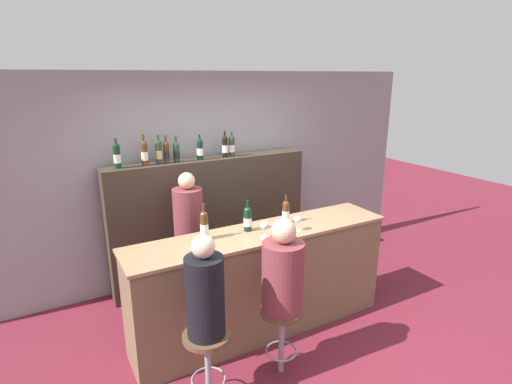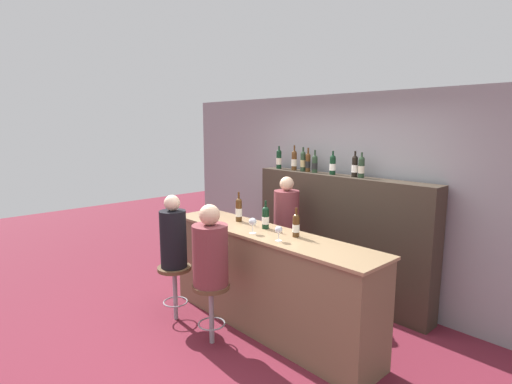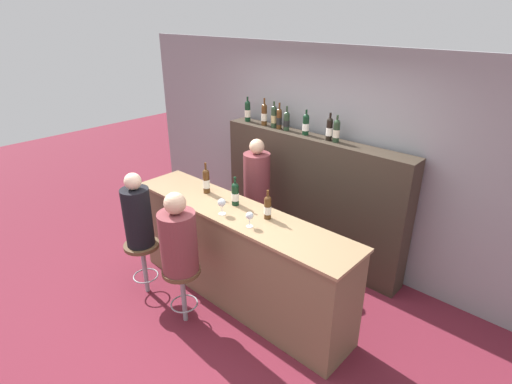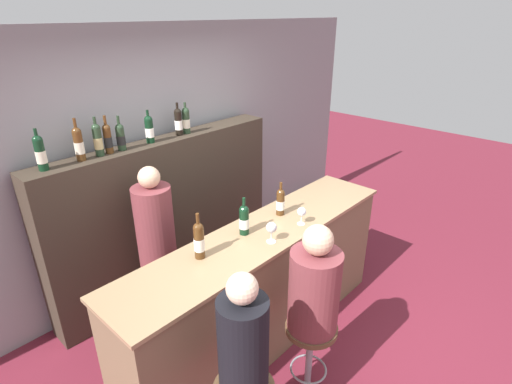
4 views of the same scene
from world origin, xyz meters
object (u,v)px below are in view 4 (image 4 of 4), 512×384
at_px(wine_bottle_counter_2, 280,202).
at_px(guest_seated_right, 314,287).
at_px(wine_bottle_counter_1, 244,219).
at_px(wine_glass_1, 302,212).
at_px(guest_seated_left, 243,342).
at_px(wine_bottle_backbar_7, 186,120).
at_px(bartender, 159,257).
at_px(wine_bottle_backbar_2, 98,140).
at_px(wine_bottle_backbar_0, 40,153).
at_px(wine_bottle_backbar_3, 108,138).
at_px(wine_glass_0, 271,228).
at_px(wine_bottle_counter_0, 199,240).
at_px(wine_bottle_backbar_6, 178,122).
at_px(wine_bottle_backbar_5, 149,129).
at_px(wine_bottle_backbar_1, 79,144).
at_px(wine_bottle_backbar_4, 121,137).
at_px(bar_stool_right, 310,340).

relative_size(wine_bottle_counter_2, guest_seated_right, 0.36).
xyz_separation_m(wine_bottle_counter_1, wine_glass_1, (0.43, -0.24, -0.02)).
height_order(wine_bottle_counter_1, guest_seated_left, guest_seated_left).
relative_size(wine_bottle_backbar_7, bartender, 0.19).
height_order(wine_bottle_backbar_2, guest_seated_right, wine_bottle_backbar_2).
relative_size(wine_bottle_backbar_0, wine_bottle_backbar_3, 1.00).
relative_size(wine_bottle_backbar_7, guest_seated_left, 0.37).
xyz_separation_m(wine_bottle_backbar_2, guest_seated_right, (0.45, -1.90, -0.74)).
bearing_deg(wine_glass_0, wine_bottle_counter_0, 154.78).
relative_size(wine_bottle_backbar_2, wine_bottle_backbar_6, 1.04).
height_order(wine_bottle_counter_0, wine_bottle_backbar_5, wine_bottle_backbar_5).
distance_m(wine_bottle_backbar_1, guest_seated_left, 2.04).
height_order(wine_bottle_backbar_0, wine_glass_0, wine_bottle_backbar_0).
bearing_deg(wine_glass_1, guest_seated_left, -157.86).
bearing_deg(wine_bottle_counter_2, wine_bottle_backbar_4, 121.78).
bearing_deg(wine_bottle_backbar_1, wine_bottle_backbar_3, -0.00).
height_order(wine_bottle_counter_0, guest_seated_left, guest_seated_left).
height_order(wine_bottle_counter_1, wine_bottle_backbar_4, wine_bottle_backbar_4).
bearing_deg(wine_bottle_backbar_3, bar_stool_right, -79.26).
bearing_deg(wine_bottle_counter_0, wine_bottle_backbar_4, 82.44).
relative_size(wine_bottle_backbar_1, wine_glass_0, 2.09).
relative_size(wine_bottle_backbar_5, wine_glass_1, 1.99).
bearing_deg(wine_bottle_backbar_5, wine_bottle_counter_0, -110.61).
xyz_separation_m(wine_bottle_backbar_4, guest_seated_right, (0.24, -1.90, -0.72)).
relative_size(wine_bottle_backbar_1, bar_stool_right, 0.55).
xyz_separation_m(wine_glass_1, bar_stool_right, (-0.48, -0.48, -0.70)).
height_order(wine_bottle_counter_1, wine_bottle_backbar_1, wine_bottle_backbar_1).
xyz_separation_m(wine_bottle_backbar_2, wine_bottle_backbar_5, (0.49, -0.00, -0.01)).
relative_size(wine_bottle_backbar_7, wine_glass_0, 1.83).
bearing_deg(wine_bottle_backbar_4, wine_bottle_counter_2, -58.22).
distance_m(wine_bottle_backbar_6, wine_bottle_backbar_7, 0.09).
distance_m(wine_bottle_backbar_7, bar_stool_right, 2.30).
relative_size(wine_bottle_counter_1, wine_bottle_counter_2, 1.04).
bearing_deg(wine_bottle_counter_1, wine_bottle_backbar_5, 90.18).
xyz_separation_m(wine_bottle_backbar_7, bar_stool_right, (-0.46, -1.90, -1.22)).
relative_size(wine_glass_0, guest_seated_left, 0.20).
relative_size(wine_bottle_backbar_2, wine_bottle_backbar_3, 1.01).
height_order(wine_bottle_counter_1, bar_stool_right, wine_bottle_counter_1).
relative_size(wine_bottle_backbar_0, wine_bottle_backbar_7, 1.07).
height_order(wine_bottle_backbar_3, wine_bottle_backbar_7, wine_bottle_backbar_3).
bearing_deg(bar_stool_right, wine_bottle_backbar_4, 97.30).
bearing_deg(wine_bottle_backbar_6, wine_bottle_backbar_7, -0.00).
height_order(wine_bottle_backbar_1, wine_bottle_backbar_2, wine_bottle_backbar_1).
distance_m(wine_bottle_backbar_0, wine_glass_0, 1.81).
xyz_separation_m(wine_bottle_counter_2, wine_bottle_backbar_7, (-0.03, 1.19, 0.50)).
xyz_separation_m(wine_bottle_backbar_5, guest_seated_left, (-0.74, -1.90, -0.72)).
height_order(wine_bottle_backbar_6, wine_glass_0, wine_bottle_backbar_6).
distance_m(wine_bottle_counter_0, wine_bottle_backbar_6, 1.50).
bearing_deg(wine_bottle_backbar_2, wine_bottle_backbar_4, 0.00).
distance_m(wine_bottle_backbar_3, wine_glass_0, 1.58).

